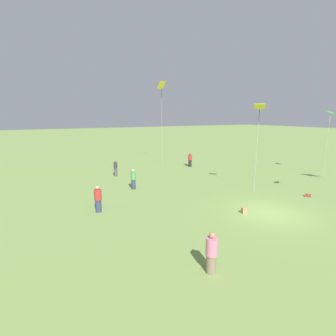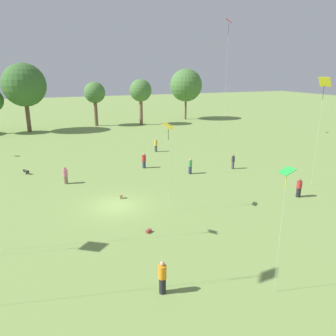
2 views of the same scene
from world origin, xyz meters
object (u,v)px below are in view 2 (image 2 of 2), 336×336
object	(u,v)px
person_6	(65,176)
kite_6	(229,26)
person_2	(233,162)
person_4	(190,166)
dog_0	(26,171)
kite_4	(324,85)
person_3	(144,161)
person_5	(156,145)
person_1	(299,188)
picnic_bag_1	(121,196)
picnic_bag_0	(149,231)
person_0	(162,277)
kite_8	(286,178)
kite_1	(168,129)

from	to	relation	value
person_6	kite_6	bearing A→B (deg)	-92.12
person_6	person_2	bearing A→B (deg)	-127.02
person_4	dog_0	bearing A→B (deg)	-65.70
person_4	kite_4	bearing A→B (deg)	97.15
person_4	person_3	bearing A→B (deg)	-89.28
kite_6	dog_0	bearing A→B (deg)	-172.90
person_5	person_6	bearing A→B (deg)	-118.57
person_2	person_4	xyz separation A→B (m)	(-5.40, 0.15, 0.02)
person_1	person_6	xyz separation A→B (m)	(-19.02, 11.58, 0.01)
person_6	picnic_bag_1	bearing A→B (deg)	-176.08
person_5	kite_4	size ratio (longest dim) A/B	0.18
kite_4	dog_0	distance (m)	31.45
kite_4	picnic_bag_0	bearing A→B (deg)	123.48
person_0	person_5	bearing A→B (deg)	22.96
person_4	person_5	xyz separation A→B (m)	(-0.00, 10.93, 0.04)
person_5	kite_4	distance (m)	22.77
person_3	picnic_bag_1	size ratio (longest dim) A/B	4.62
person_6	kite_4	world-z (taller)	kite_4
person_5	kite_8	world-z (taller)	kite_8
picnic_bag_0	dog_0	bearing A→B (deg)	114.52
person_3	person_4	distance (m)	5.67
person_2	person_0	bearing A→B (deg)	90.94
kite_1	person_4	bearing A→B (deg)	56.14
person_4	kite_6	xyz separation A→B (m)	(14.58, 17.01, 16.74)
person_1	person_4	distance (m)	11.53
person_0	kite_6	xyz separation A→B (m)	(24.64, 34.57, 16.69)
kite_4	kite_6	distance (m)	26.50
person_2	picnic_bag_0	size ratio (longest dim) A/B	3.62
person_4	person_5	distance (m)	10.93
person_4	person_6	bearing A→B (deg)	-51.73
picnic_bag_0	person_3	bearing A→B (deg)	73.03
person_6	picnic_bag_1	xyz separation A→B (m)	(4.16, -5.95, -0.66)
kite_6	dog_0	distance (m)	37.22
person_3	picnic_bag_0	distance (m)	15.87
person_3	picnic_bag_1	distance (m)	9.54
person_1	person_4	size ratio (longest dim) A/B	0.98
picnic_bag_1	person_2	bearing A→B (deg)	15.87
person_4	dog_0	distance (m)	18.01
picnic_bag_0	kite_1	bearing A→B (deg)	47.71
kite_1	person_1	bearing A→B (deg)	-5.90
person_4	dog_0	xyz separation A→B (m)	(-16.73, 6.66, -0.53)
person_6	picnic_bag_1	size ratio (longest dim) A/B	4.54
person_5	kite_1	xyz separation A→B (m)	(-5.90, -19.08, 5.76)
kite_6	kite_8	distance (m)	42.95
kite_4	kite_8	distance (m)	18.93
kite_4	picnic_bag_1	bearing A→B (deg)	102.04
person_3	kite_6	world-z (taller)	kite_6
person_4	person_6	size ratio (longest dim) A/B	1.00
kite_4	dog_0	bearing A→B (deg)	84.35
person_1	picnic_bag_1	world-z (taller)	person_1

